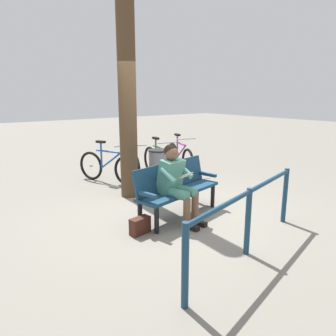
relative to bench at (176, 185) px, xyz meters
name	(u,v)px	position (x,y,z in m)	size (l,w,h in m)	color
ground_plane	(177,211)	(-0.12, -0.10, -0.51)	(40.00, 40.00, 0.00)	slate
bench	(176,185)	(0.00, 0.00, 0.00)	(1.66, 0.79, 0.87)	navy
person_reading	(176,180)	(0.15, 0.20, 0.16)	(0.54, 0.82, 1.20)	#4C8C7A
handbag	(140,226)	(0.85, 0.26, -0.39)	(0.30, 0.14, 0.24)	#3F1E14
tree_trunk	(127,86)	(0.07, -1.34, 1.57)	(0.33, 0.33, 4.16)	#4C3823
litter_bin	(158,170)	(-0.59, -1.29, -0.08)	(0.40, 0.40, 0.85)	slate
bicycle_black	(180,157)	(-2.04, -2.36, -0.15)	(0.63, 1.62, 0.94)	black
bicycle_silver	(159,162)	(-1.24, -2.17, -0.15)	(0.48, 1.67, 0.94)	black
bicycle_orange	(133,165)	(-0.56, -2.23, -0.15)	(0.74, 1.57, 0.94)	black
bicycle_red	(108,167)	(-0.04, -2.44, -0.15)	(0.74, 1.57, 0.94)	black
railing_fence	(249,210)	(0.12, 1.56, 0.07)	(2.62, 0.71, 0.85)	navy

